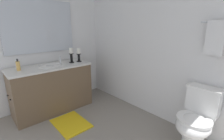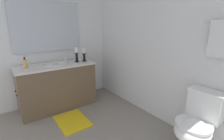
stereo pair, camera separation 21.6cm
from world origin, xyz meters
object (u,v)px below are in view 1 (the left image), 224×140
(vanity_cabinet, at_px, (52,88))
(candle_holder_short, at_px, (71,55))
(sink_basin, at_px, (50,68))
(candle_holder_tall, at_px, (79,55))
(mirror, at_px, (40,27))
(toilet, at_px, (196,120))
(towel_near_vanity, at_px, (215,38))
(bath_mat, at_px, (71,123))
(soap_bottle, at_px, (18,66))

(vanity_cabinet, distance_m, candle_holder_short, 0.68)
(sink_basin, bearing_deg, candle_holder_tall, 86.21)
(mirror, distance_m, candle_holder_tall, 0.81)
(vanity_cabinet, relative_size, mirror, 1.12)
(candle_holder_short, bearing_deg, toilet, 14.47)
(candle_holder_short, bearing_deg, towel_near_vanity, 19.68)
(vanity_cabinet, height_order, bath_mat, vanity_cabinet)
(candle_holder_tall, xyz_separation_m, toilet, (2.03, 0.38, -0.58))
(candle_holder_tall, xyz_separation_m, soap_bottle, (-0.05, -1.01, -0.06))
(vanity_cabinet, relative_size, sink_basin, 3.30)
(vanity_cabinet, bearing_deg, candle_holder_short, 86.14)
(soap_bottle, distance_m, bath_mat, 1.18)
(towel_near_vanity, relative_size, bath_mat, 0.65)
(sink_basin, relative_size, candle_holder_tall, 1.60)
(candle_holder_tall, bearing_deg, sink_basin, -93.79)
(sink_basin, xyz_separation_m, soap_bottle, (-0.01, -0.47, 0.11))
(toilet, bearing_deg, bath_mat, -147.46)
(mirror, height_order, towel_near_vanity, mirror)
(toilet, height_order, towel_near_vanity, towel_near_vanity)
(towel_near_vanity, distance_m, bath_mat, 2.26)
(sink_basin, height_order, candle_holder_short, candle_holder_short)
(mirror, height_order, candle_holder_tall, mirror)
(candle_holder_tall, distance_m, candle_holder_short, 0.15)
(candle_holder_tall, bearing_deg, towel_near_vanity, 15.97)
(candle_holder_short, xyz_separation_m, soap_bottle, (-0.04, -0.86, -0.07))
(candle_holder_tall, xyz_separation_m, bath_mat, (0.59, -0.54, -0.94))
(sink_basin, xyz_separation_m, candle_holder_tall, (0.04, 0.54, 0.17))
(mirror, height_order, bath_mat, mirror)
(sink_basin, xyz_separation_m, bath_mat, (0.62, -0.00, -0.77))
(soap_bottle, xyz_separation_m, toilet, (2.08, 1.39, -0.52))
(candle_holder_short, relative_size, towel_near_vanity, 0.70)
(toilet, bearing_deg, candle_holder_short, -165.53)
(vanity_cabinet, distance_m, bath_mat, 0.74)
(vanity_cabinet, xyz_separation_m, sink_basin, (-0.00, 0.00, 0.37))
(bath_mat, bearing_deg, sink_basin, 179.91)
(soap_bottle, height_order, toilet, soap_bottle)
(vanity_cabinet, height_order, towel_near_vanity, towel_near_vanity)
(towel_near_vanity, bearing_deg, bath_mat, -142.10)
(vanity_cabinet, xyz_separation_m, mirror, (-0.28, 0.00, 1.05))
(sink_basin, relative_size, soap_bottle, 2.23)
(candle_holder_short, bearing_deg, mirror, -127.87)
(vanity_cabinet, bearing_deg, toilet, 24.00)
(candle_holder_tall, relative_size, candle_holder_short, 0.92)
(mirror, bearing_deg, candle_holder_short, 52.13)
(mirror, xyz_separation_m, bath_mat, (0.91, 0.00, -1.45))
(sink_basin, bearing_deg, vanity_cabinet, -90.00)
(sink_basin, bearing_deg, towel_near_vanity, 28.50)
(sink_basin, xyz_separation_m, towel_near_vanity, (2.07, 1.12, 0.55))
(candle_holder_tall, bearing_deg, bath_mat, -42.68)
(vanity_cabinet, relative_size, candle_holder_short, 4.85)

